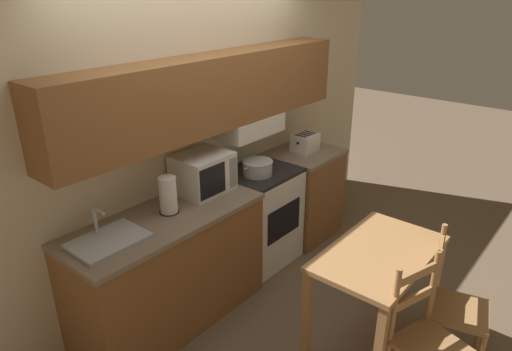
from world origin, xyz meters
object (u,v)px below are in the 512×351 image
(cooking_pot, at_px, (257,167))
(chair_right_of_table, at_px, (451,306))
(chair_left_of_table, at_px, (426,341))
(dining_table, at_px, (378,267))
(stove_range, at_px, (259,216))
(toaster, at_px, (305,142))
(microwave, at_px, (203,173))
(sink_basin, at_px, (108,240))
(paper_towel_roll, at_px, (168,195))

(cooking_pot, height_order, chair_right_of_table, cooking_pot)
(chair_left_of_table, bearing_deg, dining_table, 78.09)
(stove_range, xyz_separation_m, toaster, (0.70, -0.01, 0.54))
(toaster, bearing_deg, chair_right_of_table, -115.44)
(stove_range, height_order, dining_table, stove_range)
(microwave, xyz_separation_m, toaster, (1.30, -0.10, -0.07))
(sink_basin, distance_m, dining_table, 1.82)
(paper_towel_roll, xyz_separation_m, dining_table, (0.71, -1.33, -0.41))
(sink_basin, bearing_deg, toaster, 0.12)
(sink_basin, distance_m, paper_towel_roll, 0.54)
(cooking_pot, height_order, dining_table, cooking_pot)
(stove_range, xyz_separation_m, cooking_pot, (-0.07, -0.04, 0.52))
(stove_range, relative_size, microwave, 2.13)
(microwave, bearing_deg, chair_left_of_table, -89.38)
(stove_range, bearing_deg, sink_basin, -179.35)
(stove_range, bearing_deg, chair_left_of_table, -108.03)
(dining_table, bearing_deg, stove_range, 76.51)
(cooking_pot, bearing_deg, chair_right_of_table, -92.81)
(paper_towel_roll, bearing_deg, chair_right_of_table, -64.24)
(paper_towel_roll, bearing_deg, dining_table, -61.91)
(chair_left_of_table, bearing_deg, toaster, 72.01)
(toaster, xyz_separation_m, paper_towel_roll, (-1.73, 0.02, 0.05))
(chair_left_of_table, height_order, chair_right_of_table, same)
(dining_table, xyz_separation_m, chair_right_of_table, (0.16, -0.48, -0.19))
(toaster, height_order, dining_table, toaster)
(chair_right_of_table, bearing_deg, dining_table, 94.37)
(sink_basin, height_order, dining_table, sink_basin)
(cooking_pot, bearing_deg, microwave, 167.41)
(cooking_pot, distance_m, toaster, 0.77)
(microwave, bearing_deg, paper_towel_roll, -169.52)
(stove_range, bearing_deg, microwave, 172.18)
(dining_table, xyz_separation_m, chair_left_of_table, (-0.27, -0.47, -0.19))
(chair_left_of_table, bearing_deg, sink_basin, 136.41)
(chair_right_of_table, bearing_deg, sink_basin, 113.64)
(toaster, relative_size, chair_right_of_table, 0.26)
(dining_table, height_order, chair_right_of_table, chair_right_of_table)
(dining_table, bearing_deg, sink_basin, 133.37)
(stove_range, height_order, paper_towel_roll, paper_towel_roll)
(microwave, distance_m, paper_towel_roll, 0.43)
(stove_range, distance_m, cooking_pot, 0.53)
(toaster, distance_m, dining_table, 1.70)
(paper_towel_roll, bearing_deg, chair_left_of_table, -76.09)
(toaster, distance_m, chair_right_of_table, 2.06)
(sink_basin, bearing_deg, dining_table, -46.63)
(stove_range, xyz_separation_m, microwave, (-0.60, 0.08, 0.61))
(chair_left_of_table, bearing_deg, cooking_pot, 91.39)
(microwave, relative_size, sink_basin, 0.91)
(stove_range, distance_m, sink_basin, 1.63)
(stove_range, distance_m, toaster, 0.88)
(paper_towel_roll, bearing_deg, sink_basin, -177.61)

